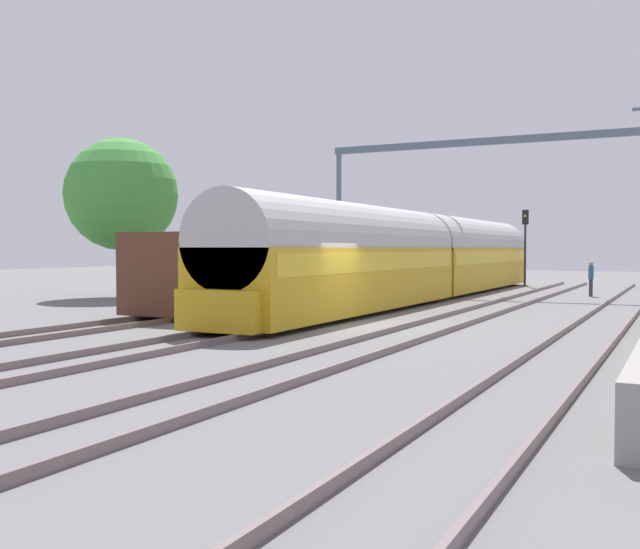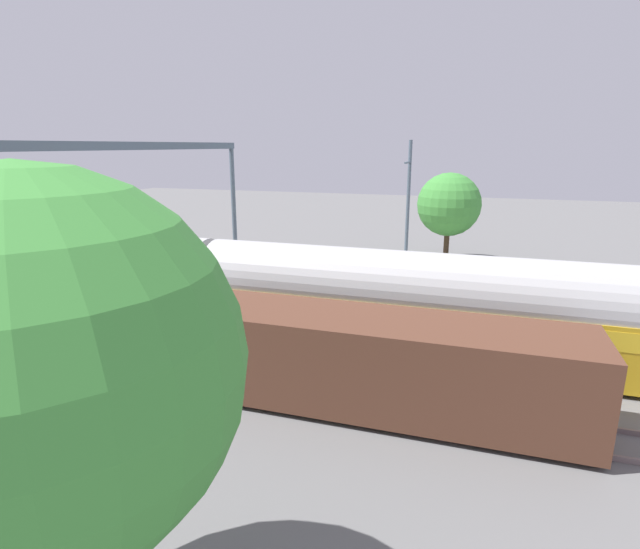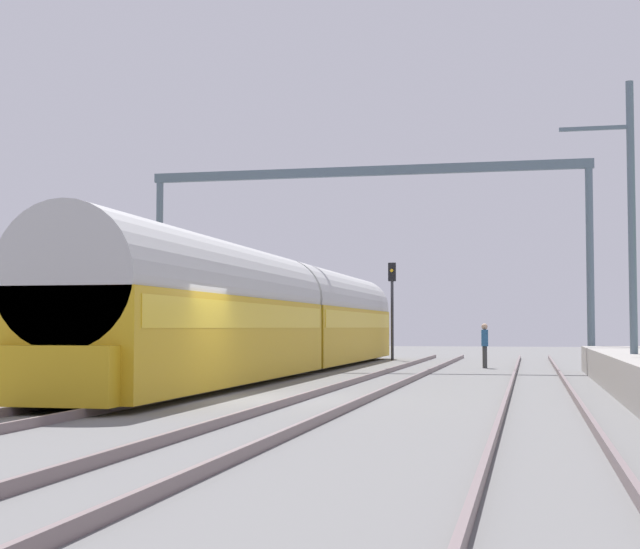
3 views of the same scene
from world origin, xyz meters
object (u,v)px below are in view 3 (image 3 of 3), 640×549
Objects in this scene: passenger_train at (281,316)px; catenary_gantry at (364,215)px; freight_car at (68,331)px; railway_signal_far at (392,297)px; person_crossing at (485,342)px.

catenary_gantry is at bearing 64.50° from passenger_train.
freight_car is 2.76× the size of railway_signal_far.
freight_car is at bearing -118.65° from catenary_gantry.
freight_car is at bearing -106.31° from railway_signal_far.
catenary_gantry is at bearing -88.54° from railway_signal_far.
catenary_gantry is at bearing 61.35° from freight_car.
passenger_train is 1.89× the size of catenary_gantry.
railway_signal_far is at bearing 23.42° from person_crossing.
passenger_train is 6.40m from catenary_gantry.
railway_signal_far is 9.90m from catenary_gantry.
railway_signal_far is (-4.79, 8.37, 2.01)m from person_crossing.
railway_signal_far is (6.23, 21.31, 1.57)m from freight_car.
catenary_gantry is (2.16, 4.52, 3.98)m from passenger_train.
passenger_train is at bearing 123.61° from person_crossing.
railway_signal_far is at bearing 82.19° from passenger_train.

